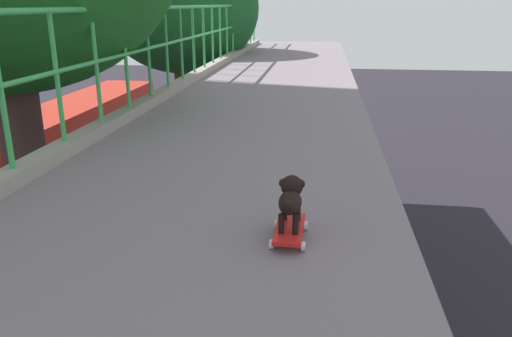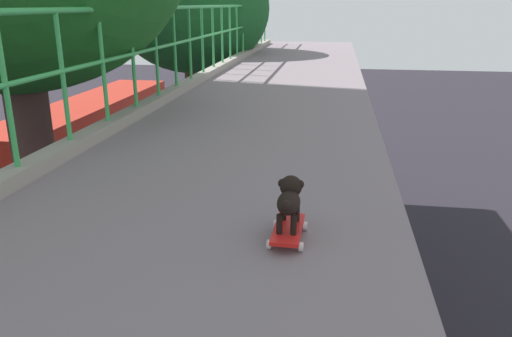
# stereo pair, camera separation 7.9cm
# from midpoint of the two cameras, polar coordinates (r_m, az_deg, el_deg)

# --- Properties ---
(city_bus) EXTENTS (2.57, 11.99, 3.48)m
(city_bus) POSITION_cam_midpoint_polar(r_m,az_deg,el_deg) (21.53, -19.63, 3.08)
(city_bus) COLOR #AF2315
(city_bus) RESTS_ON ground
(roadside_tree_far) EXTENTS (4.43, 4.43, 8.89)m
(roadside_tree_far) POSITION_cam_midpoint_polar(r_m,az_deg,el_deg) (15.14, -8.63, 17.13)
(roadside_tree_far) COLOR brown
(roadside_tree_far) RESTS_ON ground
(toy_skateboard) EXTENTS (0.22, 0.44, 0.08)m
(toy_skateboard) POSITION_cam_midpoint_polar(r_m,az_deg,el_deg) (3.05, 3.07, -6.92)
(toy_skateboard) COLOR red
(toy_skateboard) RESTS_ON overpass_deck
(small_dog) EXTENTS (0.16, 0.37, 0.29)m
(small_dog) POSITION_cam_midpoint_polar(r_m,az_deg,el_deg) (3.02, 3.21, -3.29)
(small_dog) COLOR black
(small_dog) RESTS_ON toy_skateboard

